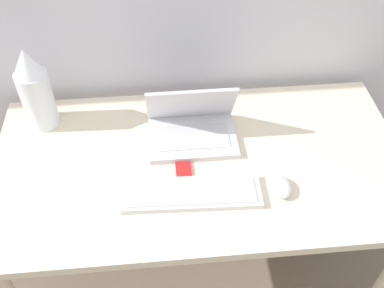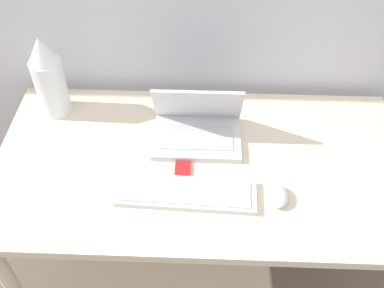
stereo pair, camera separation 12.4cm
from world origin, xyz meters
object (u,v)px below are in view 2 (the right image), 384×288
Objects in this scene: laptop at (197,126)px; mouse at (278,196)px; keyboard at (186,193)px; vase at (49,77)px; mp3_player at (183,170)px.

laptop reaches higher than mouse.
laptop reaches higher than keyboard.
keyboard is at bearing -95.48° from laptop.
keyboard is 4.68× the size of mouse.
laptop is 0.69× the size of keyboard.
vase reaches higher than laptop.
keyboard reaches higher than mp3_player.
keyboard is at bearing 179.30° from mouse.
mp3_player is at bearing 99.49° from keyboard.
mp3_player is at bearing -104.48° from laptop.
vase is (-0.51, 0.11, 0.10)m from laptop.
vase reaches higher than keyboard.
laptop is at bearing 133.68° from mouse.
keyboard is (-0.02, -0.26, -0.04)m from laptop.
mouse is (0.25, -0.26, -0.03)m from laptop.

